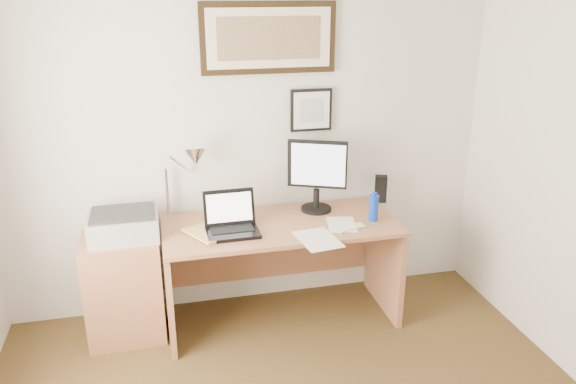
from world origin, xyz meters
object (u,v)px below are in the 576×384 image
object	(u,v)px
laptop	(231,223)
lcd_monitor	(317,172)
water_bottle	(374,208)
desk	(278,249)
printer	(124,225)
book	(194,238)
side_cabinet	(125,288)

from	to	relation	value
laptop	lcd_monitor	distance (m)	0.72
laptop	water_bottle	bearing A→B (deg)	-2.34
desk	printer	xyz separation A→B (m)	(-1.03, -0.02, 0.30)
book	lcd_monitor	bearing A→B (deg)	18.08
desk	lcd_monitor	xyz separation A→B (m)	(0.30, 0.09, 0.53)
laptop	printer	xyz separation A→B (m)	(-0.69, 0.11, 0.01)
book	laptop	world-z (taller)	laptop
desk	printer	bearing A→B (deg)	-178.64
laptop	printer	world-z (taller)	laptop
laptop	lcd_monitor	world-z (taller)	lcd_monitor
lcd_monitor	printer	world-z (taller)	lcd_monitor
book	side_cabinet	bearing A→B (deg)	160.07
book	lcd_monitor	distance (m)	0.99
book	desk	world-z (taller)	book
book	printer	xyz separation A→B (m)	(-0.44, 0.18, 0.06)
side_cabinet	book	distance (m)	0.64
side_cabinet	water_bottle	size ratio (longest dim) A/B	3.93
water_bottle	side_cabinet	bearing A→B (deg)	175.22
desk	lcd_monitor	bearing A→B (deg)	15.99
water_bottle	desk	world-z (taller)	water_bottle
desk	lcd_monitor	size ratio (longest dim) A/B	3.08
water_bottle	lcd_monitor	bearing A→B (deg)	141.37
water_bottle	book	xyz separation A→B (m)	(-1.23, -0.03, -0.08)
side_cabinet	laptop	size ratio (longest dim) A/B	2.12
water_bottle	lcd_monitor	world-z (taller)	lcd_monitor
side_cabinet	book	size ratio (longest dim) A/B	2.39
water_bottle	printer	size ratio (longest dim) A/B	0.42
water_bottle	laptop	world-z (taller)	laptop
laptop	printer	bearing A→B (deg)	170.63
side_cabinet	lcd_monitor	size ratio (longest dim) A/B	1.40
book	lcd_monitor	world-z (taller)	lcd_monitor
water_bottle	desk	bearing A→B (deg)	164.33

